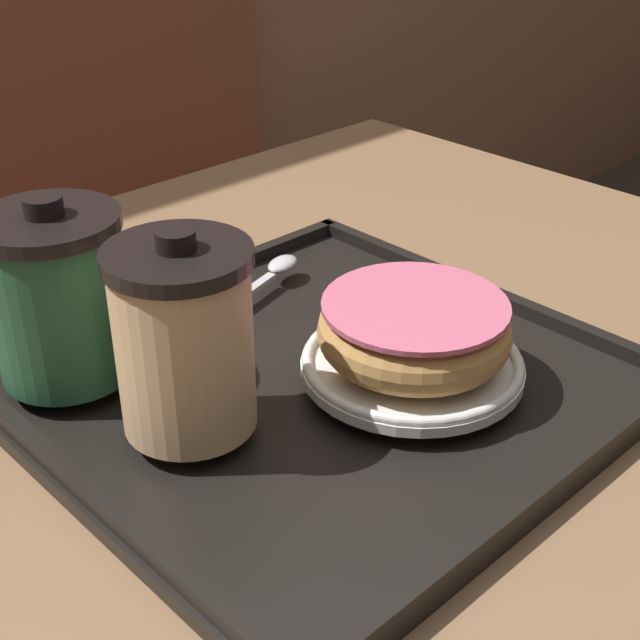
% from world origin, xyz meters
% --- Properties ---
extents(cafe_table, '(1.09, 0.85, 0.74)m').
position_xyz_m(cafe_table, '(0.00, 0.00, 0.58)').
color(cafe_table, '#846042').
rests_on(cafe_table, ground_plane).
extents(serving_tray, '(0.40, 0.39, 0.02)m').
position_xyz_m(serving_tray, '(0.00, -0.03, 0.75)').
color(serving_tray, black).
rests_on(serving_tray, cafe_table).
extents(coffee_cup_front, '(0.09, 0.09, 0.14)m').
position_xyz_m(coffee_cup_front, '(-0.11, -0.02, 0.83)').
color(coffee_cup_front, '#E0B784').
rests_on(coffee_cup_front, serving_tray).
extents(coffee_cup_rear, '(0.10, 0.10, 0.14)m').
position_xyz_m(coffee_cup_rear, '(-0.13, 0.10, 0.83)').
color(coffee_cup_rear, '#235638').
rests_on(coffee_cup_rear, serving_tray).
extents(plate_with_chocolate_donut, '(0.16, 0.16, 0.01)m').
position_xyz_m(plate_with_chocolate_donut, '(0.05, -0.08, 0.77)').
color(plate_with_chocolate_donut, white).
rests_on(plate_with_chocolate_donut, serving_tray).
extents(donut_chocolate_glazed, '(0.14, 0.14, 0.04)m').
position_xyz_m(donut_chocolate_glazed, '(0.05, -0.08, 0.80)').
color(donut_chocolate_glazed, tan).
rests_on(donut_chocolate_glazed, plate_with_chocolate_donut).
extents(spoon, '(0.15, 0.06, 0.01)m').
position_xyz_m(spoon, '(0.07, 0.11, 0.77)').
color(spoon, silver).
rests_on(spoon, serving_tray).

